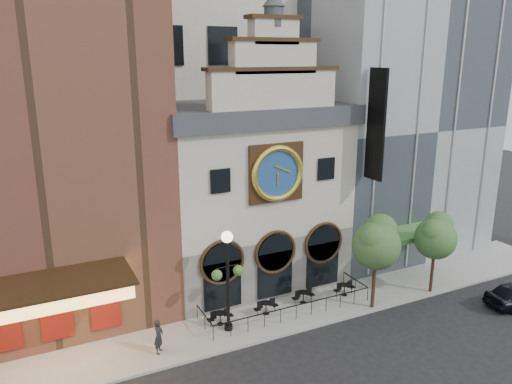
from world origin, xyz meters
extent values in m
plane|color=black|center=(0.00, 0.00, 0.00)|extent=(120.00, 120.00, 0.00)
cube|color=gray|center=(0.00, 2.50, 0.07)|extent=(44.00, 5.00, 0.15)
cube|color=#605E5B|center=(0.00, 8.00, 2.15)|extent=(12.00, 8.00, 4.00)
cube|color=beige|center=(0.00, 8.00, 7.65)|extent=(12.00, 8.00, 7.00)
cube|color=#2D3035|center=(0.00, 8.00, 11.75)|extent=(12.60, 8.60, 1.20)
cube|color=black|center=(0.00, 3.92, 8.55)|extent=(3.60, 0.25, 3.60)
cylinder|color=navy|center=(0.00, 3.78, 8.55)|extent=(3.10, 0.12, 3.10)
torus|color=gold|center=(0.00, 3.70, 8.55)|extent=(3.46, 0.36, 3.46)
cylinder|color=#2D3035|center=(0.00, 4.40, 17.45)|extent=(1.10, 1.10, 1.10)
cube|color=brown|center=(-13.00, 10.00, 12.65)|extent=(14.00, 12.00, 25.00)
cube|color=#FFBF59|center=(-13.00, 2.30, 4.35)|extent=(7.00, 3.40, 0.70)
cube|color=black|center=(-13.00, 2.30, 4.80)|extent=(7.40, 3.80, 0.15)
cube|color=maroon|center=(-13.00, 3.95, 2.15)|extent=(5.60, 0.15, 2.60)
cube|color=gray|center=(13.00, 10.00, 10.15)|extent=(14.00, 12.00, 20.00)
cube|color=#45803A|center=(10.00, 2.80, 3.45)|extent=(4.50, 2.40, 0.35)
cube|color=black|center=(6.60, 3.00, 11.15)|extent=(0.18, 1.60, 7.00)
cylinder|color=black|center=(-4.31, 2.62, 0.89)|extent=(0.68, 0.68, 0.03)
cylinder|color=black|center=(-4.31, 2.62, 0.52)|extent=(0.06, 0.06, 0.72)
cylinder|color=black|center=(-1.33, 2.54, 0.89)|extent=(0.68, 0.68, 0.03)
cylinder|color=black|center=(-1.33, 2.54, 0.52)|extent=(0.06, 0.06, 0.72)
cylinder|color=black|center=(1.43, 2.74, 0.89)|extent=(0.68, 0.68, 0.03)
cylinder|color=black|center=(1.43, 2.74, 0.52)|extent=(0.06, 0.06, 0.72)
cylinder|color=black|center=(4.41, 2.48, 0.89)|extent=(0.68, 0.68, 0.03)
cylinder|color=black|center=(4.41, 2.48, 0.52)|extent=(0.06, 0.06, 0.72)
imported|color=black|center=(-8.28, 1.40, 1.11)|extent=(0.77, 0.84, 1.92)
cylinder|color=black|center=(-4.09, 1.90, 2.87)|extent=(0.20, 0.20, 5.45)
cylinder|color=black|center=(-4.09, 1.90, 0.31)|extent=(0.48, 0.48, 0.33)
sphere|color=white|center=(-4.09, 1.90, 5.82)|extent=(0.65, 0.65, 0.65)
sphere|color=#375D25|center=(-4.74, 1.87, 3.69)|extent=(0.61, 0.61, 0.61)
sphere|color=#375D25|center=(-3.44, 1.92, 3.69)|extent=(0.61, 0.61, 0.61)
cylinder|color=#382619|center=(5.04, 0.40, 1.74)|extent=(0.23, 0.23, 3.18)
sphere|color=#2D5020|center=(5.04, 0.40, 4.24)|extent=(2.95, 2.95, 2.95)
sphere|color=#2D5020|center=(5.61, 0.74, 5.03)|extent=(2.04, 2.04, 2.04)
sphere|color=#2D5020|center=(4.59, 0.17, 4.81)|extent=(1.82, 1.82, 1.82)
cylinder|color=#382619|center=(9.91, 0.40, 1.61)|extent=(0.21, 0.21, 2.91)
sphere|color=#2D5822|center=(9.91, 0.40, 3.89)|extent=(2.70, 2.70, 2.70)
sphere|color=#2D5822|center=(10.42, 0.71, 4.62)|extent=(1.87, 1.87, 1.87)
sphere|color=#2D5822|center=(9.49, 0.19, 4.41)|extent=(1.66, 1.66, 1.66)
camera|label=1|loc=(-13.90, -21.73, 15.39)|focal=35.00mm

